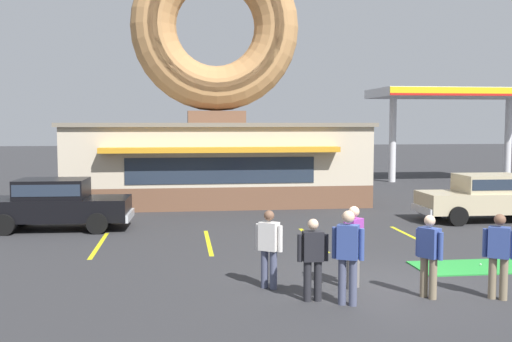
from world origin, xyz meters
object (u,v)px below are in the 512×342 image
object	(u,v)px
car_black	(56,202)
car_champagne	(487,196)
pedestrian_clipboard_woman	(348,253)
trash_bin	(58,201)
pedestrian_beanie_man	(499,252)
golf_ball	(481,264)
pedestrian_hooded_kid	(269,246)
pedestrian_leather_jacket_man	(313,256)
pedestrian_blue_sweater_man	(429,253)
pedestrian_crossing_woman	(354,243)

from	to	relation	value
car_black	car_champagne	bearing A→B (deg)	-0.44
pedestrian_clipboard_woman	trash_bin	world-z (taller)	pedestrian_clipboard_woman
pedestrian_beanie_man	pedestrian_clipboard_woman	bearing A→B (deg)	179.91
golf_ball	car_champagne	xyz separation A→B (m)	(3.46, 6.20, 0.82)
golf_ball	pedestrian_hooded_kid	size ratio (longest dim) A/B	0.03
golf_ball	trash_bin	bearing A→B (deg)	140.43
trash_bin	pedestrian_beanie_man	bearing A→B (deg)	-48.85
pedestrian_clipboard_woman	pedestrian_beanie_man	bearing A→B (deg)	-0.09
pedestrian_hooded_kid	trash_bin	bearing A→B (deg)	120.28
pedestrian_beanie_man	pedestrian_leather_jacket_man	bearing A→B (deg)	174.55
pedestrian_blue_sweater_man	car_champagne	bearing A→B (deg)	55.95
pedestrian_beanie_man	pedestrian_crossing_woman	bearing A→B (deg)	156.11
car_champagne	trash_bin	world-z (taller)	car_champagne
pedestrian_clipboard_woman	pedestrian_beanie_man	distance (m)	2.94
pedestrian_leather_jacket_man	pedestrian_beanie_man	bearing A→B (deg)	-5.45
pedestrian_beanie_man	pedestrian_crossing_woman	distance (m)	2.74
car_black	pedestrian_blue_sweater_man	world-z (taller)	pedestrian_blue_sweater_man
car_champagne	pedestrian_blue_sweater_man	distance (m)	10.19
car_champagne	car_black	xyz separation A→B (m)	(-14.29, 0.11, 0.00)
golf_ball	pedestrian_blue_sweater_man	bearing A→B (deg)	-135.04
pedestrian_clipboard_woman	pedestrian_hooded_kid	bearing A→B (deg)	134.60
pedestrian_blue_sweater_man	trash_bin	bearing A→B (deg)	128.07
car_black	pedestrian_beanie_man	size ratio (longest dim) A/B	2.82
pedestrian_blue_sweater_man	pedestrian_crossing_woman	size ratio (longest dim) A/B	0.96
car_black	trash_bin	world-z (taller)	car_black
pedestrian_beanie_man	trash_bin	bearing A→B (deg)	131.15
golf_ball	pedestrian_clipboard_woman	bearing A→B (deg)	-147.51
car_black	pedestrian_hooded_kid	size ratio (longest dim) A/B	2.90
pedestrian_leather_jacket_man	pedestrian_clipboard_woman	world-z (taller)	pedestrian_clipboard_woman
pedestrian_blue_sweater_man	pedestrian_beanie_man	xyz separation A→B (m)	(1.27, -0.25, 0.02)
car_champagne	pedestrian_blue_sweater_man	world-z (taller)	pedestrian_blue_sweater_man
pedestrian_hooded_kid	pedestrian_crossing_woman	xyz separation A→B (m)	(1.70, -0.18, 0.05)
golf_ball	trash_bin	distance (m)	14.75
car_champagne	trash_bin	xyz separation A→B (m)	(-14.82, 3.20, -0.37)
golf_ball	pedestrian_hooded_kid	bearing A→B (deg)	-166.91
car_champagne	trash_bin	distance (m)	15.17
car_black	pedestrian_leather_jacket_man	xyz separation A→B (m)	(6.34, -8.47, -0.01)
pedestrian_blue_sweater_man	pedestrian_hooded_kid	distance (m)	3.11
car_black	golf_ball	bearing A→B (deg)	-30.21
pedestrian_blue_sweater_man	pedestrian_leather_jacket_man	size ratio (longest dim) A/B	1.03
pedestrian_blue_sweater_man	pedestrian_leather_jacket_man	bearing A→B (deg)	177.81
golf_ball	pedestrian_clipboard_woman	world-z (taller)	pedestrian_clipboard_woman
pedestrian_hooded_kid	pedestrian_clipboard_woman	size ratio (longest dim) A/B	0.91
car_black	pedestrian_clipboard_woman	xyz separation A→B (m)	(6.92, -8.80, 0.11)
golf_ball	pedestrian_leather_jacket_man	xyz separation A→B (m)	(-4.49, -2.16, 0.81)
golf_ball	pedestrian_hooded_kid	distance (m)	5.38
pedestrian_blue_sweater_man	pedestrian_leather_jacket_man	world-z (taller)	pedestrian_blue_sweater_man
pedestrian_hooded_kid	trash_bin	size ratio (longest dim) A/B	1.64
golf_ball	pedestrian_beanie_man	world-z (taller)	pedestrian_beanie_man
car_champagne	pedestrian_clipboard_woman	size ratio (longest dim) A/B	2.61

